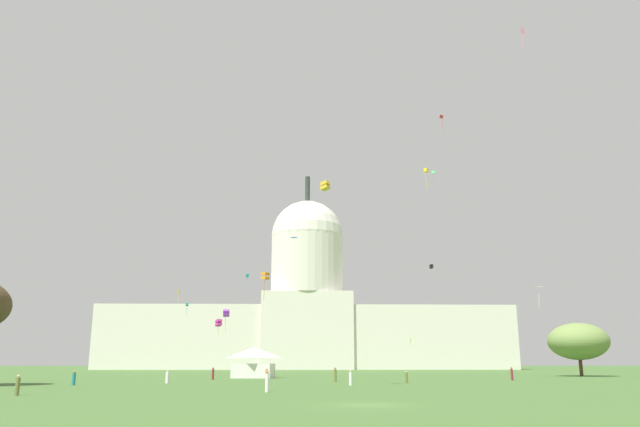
% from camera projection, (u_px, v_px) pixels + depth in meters
% --- Properties ---
extents(ground_plane, '(800.00, 800.00, 0.00)m').
position_uv_depth(ground_plane, '(366.00, 405.00, 36.15)').
color(ground_plane, '#42662D').
extents(capitol_building, '(142.45, 26.02, 69.82)m').
position_uv_depth(capitol_building, '(307.00, 313.00, 214.78)').
color(capitol_building, silver).
rests_on(capitol_building, ground_plane).
extents(event_tent, '(7.17, 6.03, 4.82)m').
position_uv_depth(event_tent, '(254.00, 362.00, 97.14)').
color(event_tent, white).
rests_on(event_tent, ground_plane).
extents(tree_east_near, '(15.19, 15.06, 9.40)m').
position_uv_depth(tree_east_near, '(578.00, 341.00, 109.70)').
color(tree_east_near, '#4C3823').
rests_on(tree_east_near, ground_plane).
extents(person_teal_back_right, '(0.39, 0.39, 1.56)m').
position_uv_depth(person_teal_back_right, '(74.00, 379.00, 66.52)').
color(person_teal_back_right, '#1E757A').
rests_on(person_teal_back_right, ground_plane).
extents(person_white_deep_crowd, '(0.40, 0.40, 1.77)m').
position_uv_depth(person_white_deep_crowd, '(267.00, 382.00, 51.64)').
color(person_white_deep_crowd, silver).
rests_on(person_white_deep_crowd, ground_plane).
extents(person_orange_mid_left, '(0.61, 0.61, 1.59)m').
position_uv_depth(person_orange_mid_left, '(267.00, 375.00, 87.45)').
color(person_orange_mid_left, orange).
rests_on(person_orange_mid_left, ground_plane).
extents(person_maroon_near_tree_east, '(0.46, 0.46, 1.79)m').
position_uv_depth(person_maroon_near_tree_east, '(512.00, 374.00, 84.77)').
color(person_maroon_near_tree_east, maroon).
rests_on(person_maroon_near_tree_east, ground_plane).
extents(person_olive_edge_east, '(0.46, 0.46, 1.80)m').
position_uv_depth(person_olive_edge_east, '(335.00, 375.00, 78.22)').
color(person_olive_edge_east, olive).
rests_on(person_olive_edge_east, ground_plane).
extents(person_olive_front_center, '(0.34, 0.34, 1.44)m').
position_uv_depth(person_olive_front_center, '(406.00, 378.00, 72.84)').
color(person_olive_front_center, olive).
rests_on(person_olive_front_center, ground_plane).
extents(person_maroon_aisle_center, '(0.41, 0.41, 1.72)m').
position_uv_depth(person_maroon_aisle_center, '(213.00, 374.00, 88.25)').
color(person_maroon_aisle_center, maroon).
rests_on(person_maroon_aisle_center, ground_plane).
extents(person_olive_near_tree_west, '(0.35, 0.35, 1.54)m').
position_uv_depth(person_olive_near_tree_west, '(18.00, 386.00, 46.08)').
color(person_olive_near_tree_west, olive).
rests_on(person_olive_near_tree_west, ground_plane).
extents(person_white_front_right, '(0.48, 0.48, 1.62)m').
position_uv_depth(person_white_front_right, '(351.00, 378.00, 66.21)').
color(person_white_front_right, silver).
rests_on(person_white_front_right, ground_plane).
extents(person_white_back_center, '(0.48, 0.48, 1.54)m').
position_uv_depth(person_white_back_center, '(167.00, 377.00, 72.98)').
color(person_white_back_center, silver).
rests_on(person_white_back_center, ground_plane).
extents(kite_yellow_high, '(1.02, 1.02, 4.20)m').
position_uv_depth(kite_yellow_high, '(426.00, 171.00, 120.26)').
color(kite_yellow_high, yellow).
extents(kite_magenta_low, '(1.54, 1.56, 3.24)m').
position_uv_depth(kite_magenta_low, '(219.00, 323.00, 120.48)').
color(kite_magenta_low, '#D1339E').
extents(kite_turquoise_low, '(0.91, 0.94, 3.00)m').
position_uv_depth(kite_turquoise_low, '(187.00, 305.00, 156.11)').
color(kite_turquoise_low, teal).
extents(kite_violet_low, '(1.18, 1.26, 3.90)m').
position_uv_depth(kite_violet_low, '(226.00, 313.00, 99.50)').
color(kite_violet_low, purple).
extents(kite_black_mid, '(1.15, 1.21, 1.25)m').
position_uv_depth(kite_black_mid, '(431.00, 266.00, 177.18)').
color(kite_black_mid, black).
extents(kite_cyan_mid, '(0.64, 1.01, 2.25)m').
position_uv_depth(kite_cyan_mid, '(247.00, 276.00, 131.54)').
color(kite_cyan_mid, '#33BCDB').
extents(kite_blue_mid, '(1.76, 0.85, 0.25)m').
position_uv_depth(kite_blue_mid, '(294.00, 240.00, 140.06)').
color(kite_blue_mid, blue).
extents(kite_red_high, '(0.96, 0.55, 3.78)m').
position_uv_depth(kite_red_high, '(442.00, 119.00, 137.60)').
color(kite_red_high, red).
extents(kite_gold_mid, '(1.18, 1.17, 1.02)m').
position_uv_depth(kite_gold_mid, '(325.00, 186.00, 66.05)').
color(kite_gold_mid, gold).
extents(kite_orange_low, '(1.47, 1.46, 4.67)m').
position_uv_depth(kite_orange_low, '(265.00, 276.00, 99.85)').
color(kite_orange_low, orange).
extents(kite_green_high, '(0.95, 0.69, 3.00)m').
position_uv_depth(kite_green_high, '(433.00, 173.00, 164.26)').
color(kite_green_high, green).
extents(kite_lime_low, '(0.37, 0.54, 2.47)m').
position_uv_depth(kite_lime_low, '(411.00, 341.00, 173.58)').
color(kite_lime_low, '#8CD133').
extents(kite_white_low, '(1.76, 1.18, 3.08)m').
position_uv_depth(kite_white_low, '(537.00, 290.00, 98.43)').
color(kite_white_low, white).
extents(kite_pink_high, '(0.73, 0.59, 3.41)m').
position_uv_depth(kite_pink_high, '(523.00, 33.00, 101.78)').
color(kite_pink_high, pink).
extents(kite_yellow_mid, '(0.62, 0.85, 3.36)m').
position_uv_depth(kite_yellow_mid, '(179.00, 293.00, 168.41)').
color(kite_yellow_mid, yellow).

